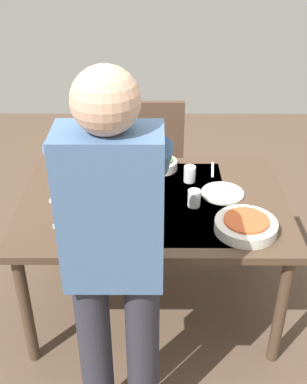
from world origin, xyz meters
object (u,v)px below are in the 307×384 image
object	(u,v)px
dining_table	(153,212)
serving_bowl_pasta	(246,225)
wine_bottle	(100,181)
dinner_plate_near	(223,193)
side_bowl_salad	(162,164)
person_server	(114,256)
water_cup_near_left	(119,227)
wine_glass_right	(73,175)
chair_near	(156,159)
water_cup_far_left	(194,198)
water_cup_near_right	(190,174)
wine_glass_left	(57,208)

from	to	relation	value
dining_table	serving_bowl_pasta	distance (m)	0.53
serving_bowl_pasta	wine_bottle	bearing A→B (deg)	-21.24
wine_bottle	dinner_plate_near	world-z (taller)	wine_bottle
wine_bottle	side_bowl_salad	bearing A→B (deg)	-134.28
person_server	water_cup_near_left	bearing A→B (deg)	-87.67
serving_bowl_pasta	wine_glass_right	bearing A→B (deg)	-22.40
wine_glass_right	dinner_plate_near	world-z (taller)	wine_glass_right
dining_table	side_bowl_salad	xyz separation A→B (m)	(-0.05, -0.34, 0.11)
chair_near	water_cup_far_left	xyz separation A→B (m)	(-0.20, 0.92, 0.25)
water_cup_near_left	side_bowl_salad	distance (m)	0.69
dining_table	person_server	world-z (taller)	person_server
water_cup_near_right	serving_bowl_pasta	distance (m)	0.53
water_cup_far_left	side_bowl_salad	size ratio (longest dim) A/B	0.50
water_cup_far_left	person_server	bearing A→B (deg)	62.95
person_server	water_cup_far_left	size ratio (longest dim) A/B	18.72
chair_near	dinner_plate_near	world-z (taller)	chair_near
wine_bottle	water_cup_near_right	size ratio (longest dim) A/B	3.21
water_cup_near_left	dining_table	bearing A→B (deg)	-117.27
water_cup_near_right	water_cup_near_left	bearing A→B (deg)	54.72
chair_near	serving_bowl_pasta	bearing A→B (deg)	110.67
wine_bottle	wine_glass_right	bearing A→B (deg)	-27.74
wine_glass_right	dinner_plate_near	size ratio (longest dim) A/B	0.66
wine_glass_left	water_cup_near_left	world-z (taller)	wine_glass_left
wine_glass_right	water_cup_near_right	world-z (taller)	wine_glass_right
dining_table	water_cup_near_left	xyz separation A→B (m)	(0.16, 0.31, 0.12)
water_cup_near_left	person_server	bearing A→B (deg)	92.33
wine_bottle	water_cup_far_left	bearing A→B (deg)	173.22
person_server	dining_table	bearing A→B (deg)	-100.91
water_cup_near_left	side_bowl_salad	bearing A→B (deg)	-107.70
dinner_plate_near	chair_near	bearing A→B (deg)	-65.82
serving_bowl_pasta	wine_glass_left	bearing A→B (deg)	-2.30
water_cup_near_left	water_cup_far_left	bearing A→B (deg)	-144.99
water_cup_near_right	side_bowl_salad	bearing A→B (deg)	-42.56
chair_near	person_server	distance (m)	1.67
wine_glass_left	person_server	bearing A→B (deg)	121.95
water_cup_near_right	serving_bowl_pasta	bearing A→B (deg)	116.74
water_cup_near_left	dinner_plate_near	xyz separation A→B (m)	(-0.53, -0.37, -0.04)
water_cup_near_right	water_cup_far_left	distance (m)	0.25
wine_bottle	serving_bowl_pasta	world-z (taller)	wine_bottle
chair_near	water_cup_near_left	bearing A→B (deg)	81.63
person_server	wine_glass_left	xyz separation A→B (m)	(0.31, -0.50, -0.12)
water_cup_far_left	water_cup_near_left	bearing A→B (deg)	35.01
wine_glass_left	dining_table	bearing A→B (deg)	-152.46
water_cup_near_left	water_cup_near_right	xyz separation A→B (m)	(-0.36, -0.51, 0.00)
side_bowl_salad	water_cup_far_left	bearing A→B (deg)	112.25
water_cup_near_right	side_bowl_salad	world-z (taller)	water_cup_near_right
person_server	wine_glass_left	size ratio (longest dim) A/B	11.19
water_cup_far_left	side_bowl_salad	world-z (taller)	water_cup_far_left
chair_near	person_server	xyz separation A→B (m)	(0.16, 1.61, 0.43)
water_cup_near_left	side_bowl_salad	xyz separation A→B (m)	(-0.21, -0.65, -0.01)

